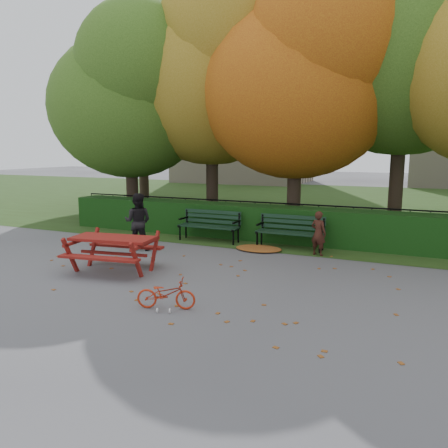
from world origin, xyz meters
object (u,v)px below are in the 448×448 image
at_px(tree_b, 218,68).
at_px(bench_right, 291,229).
at_px(tree_a, 133,94).
at_px(tree_c, 306,75).
at_px(bicycle, 166,294).
at_px(tree_f, 144,78).
at_px(child, 318,233).
at_px(adult, 138,222).
at_px(tree_d, 420,34).
at_px(picnic_table, 113,245).
at_px(bench_left, 210,223).

height_order(tree_b, bench_right, tree_b).
height_order(tree_a, tree_c, tree_c).
relative_size(tree_c, bicycle, 8.07).
bearing_deg(tree_a, tree_b, 23.05).
height_order(tree_a, tree_f, tree_f).
bearing_deg(bicycle, tree_c, -21.55).
bearing_deg(bench_right, child, -30.59).
bearing_deg(adult, tree_f, -74.88).
height_order(tree_c, tree_d, tree_d).
bearing_deg(tree_a, tree_f, 117.98).
relative_size(tree_c, bench_right, 4.44).
bearing_deg(tree_b, tree_d, 4.38).
relative_size(tree_d, child, 8.49).
relative_size(tree_f, bicycle, 9.26).
distance_m(tree_b, tree_f, 5.32).
xyz_separation_m(tree_f, adult, (4.58, -7.33, -4.94)).
bearing_deg(tree_b, picnic_table, -84.89).
xyz_separation_m(tree_a, tree_f, (-1.94, 3.66, 1.17)).
xyz_separation_m(bench_left, picnic_table, (-0.54, -3.75, 0.07)).
bearing_deg(bench_right, tree_b, 139.33).
relative_size(tree_c, tree_f, 0.87).
bearing_deg(tree_b, bench_right, -40.67).
xyz_separation_m(tree_c, bench_left, (-2.13, -2.26, -4.30)).
bearing_deg(tree_c, tree_f, 157.65).
bearing_deg(child, tree_b, -19.07).
distance_m(tree_c, picnic_table, 7.82).
height_order(tree_c, picnic_table, tree_c).
bearing_deg(tree_f, bicycle, -55.04).
bearing_deg(bench_right, bicycle, -97.41).
bearing_deg(tree_b, adult, -91.28).
height_order(tree_a, picnic_table, tree_a).
bearing_deg(bench_right, tree_a, 163.39).
height_order(tree_d, picnic_table, tree_d).
bearing_deg(bench_right, tree_c, 96.70).
bearing_deg(tree_f, bench_left, -43.51).
bearing_deg(tree_f, tree_c, -22.35).
xyz_separation_m(tree_a, tree_b, (2.74, 1.17, 0.88)).
bearing_deg(adult, bicycle, 113.69).
height_order(tree_b, child, tree_b).
xyz_separation_m(picnic_table, child, (3.78, 3.25, -0.03)).
bearing_deg(bench_right, tree_f, 146.08).
xyz_separation_m(tree_a, adult, (2.64, -3.67, -3.77)).
bearing_deg(tree_b, tree_a, -156.95).
relative_size(tree_d, bench_right, 5.32).
height_order(picnic_table, adult, adult).
bearing_deg(tree_a, bench_right, -16.61).
distance_m(bench_right, bicycle, 5.31).
height_order(tree_c, bicycle, tree_c).
bearing_deg(child, bench_right, -10.75).
relative_size(bench_right, bicycle, 1.82).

